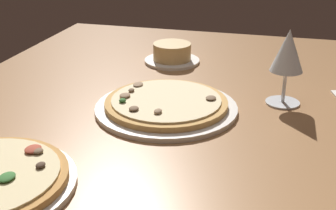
% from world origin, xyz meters
% --- Properties ---
extents(dining_table, '(1.50, 1.10, 0.04)m').
position_xyz_m(dining_table, '(0.00, 0.00, 0.02)').
color(dining_table, '#996B42').
rests_on(dining_table, ground).
extents(pizza_main, '(0.30, 0.30, 0.03)m').
position_xyz_m(pizza_main, '(0.08, 0.03, 0.05)').
color(pizza_main, silver).
rests_on(pizza_main, dining_table).
extents(ramekin_on_saucer, '(0.15, 0.15, 0.05)m').
position_xyz_m(ramekin_on_saucer, '(0.40, 0.10, 0.06)').
color(ramekin_on_saucer, silver).
rests_on(ramekin_on_saucer, dining_table).
extents(wine_glass_far, '(0.07, 0.07, 0.16)m').
position_xyz_m(wine_glass_far, '(0.18, -0.21, 0.15)').
color(wine_glass_far, silver).
rests_on(wine_glass_far, dining_table).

